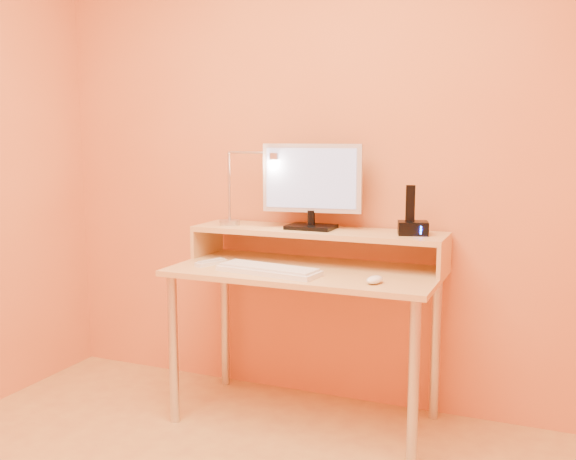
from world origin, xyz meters
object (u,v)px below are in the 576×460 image
at_px(lamp_base, 230,222).
at_px(mouse, 375,280).
at_px(phone_dock, 413,228).
at_px(keyboard, 269,271).
at_px(monitor_panel, 312,178).
at_px(remote_control, 211,263).

relative_size(lamp_base, mouse, 1.04).
relative_size(phone_dock, keyboard, 0.28).
xyz_separation_m(monitor_panel, lamp_base, (-0.42, -0.04, -0.23)).
xyz_separation_m(monitor_panel, keyboard, (-0.08, -0.31, -0.39)).
distance_m(phone_dock, remote_control, 0.94).
bearing_deg(keyboard, remote_control, 176.48).
relative_size(lamp_base, keyboard, 0.22).
relative_size(monitor_panel, lamp_base, 4.69).
height_order(keyboard, mouse, mouse).
bearing_deg(mouse, phone_dock, 89.08).
height_order(keyboard, remote_control, keyboard).
bearing_deg(remote_control, monitor_panel, 54.10).
distance_m(lamp_base, keyboard, 0.46).
distance_m(lamp_base, phone_dock, 0.90).
relative_size(monitor_panel, keyboard, 1.01).
xyz_separation_m(keyboard, mouse, (0.48, -0.02, 0.01)).
xyz_separation_m(mouse, remote_control, (-0.80, 0.08, -0.01)).
height_order(mouse, remote_control, mouse).
height_order(phone_dock, keyboard, phone_dock).
bearing_deg(monitor_panel, phone_dock, -8.86).
bearing_deg(mouse, lamp_base, 174.17).
height_order(lamp_base, mouse, lamp_base).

